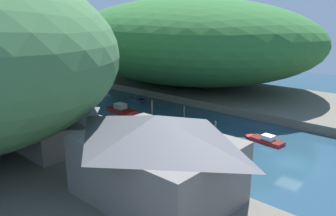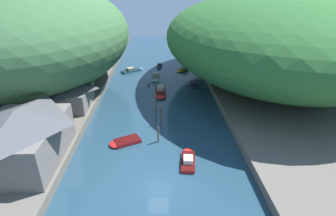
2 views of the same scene
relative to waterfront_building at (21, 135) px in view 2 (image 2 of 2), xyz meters
The scene contains 22 objects.
water_surface 30.57m from the waterfront_building, 57.46° to the left, with size 130.00×130.00×0.00m, color #234256.
left_bank 26.53m from the waterfront_building, 103.77° to the left, with size 22.00×120.00×1.26m.
right_bank 46.52m from the waterfront_building, 33.32° to the left, with size 22.00×120.00×1.26m.
hillside_left 29.51m from the waterfront_building, 104.80° to the left, with size 35.47×49.65×20.42m.
hillside_right 50.24m from the waterfront_building, 37.08° to the left, with size 43.03×60.25×18.26m.
waterfront_building is the anchor object (origin of this frame).
boathouse_shed 15.58m from the waterfront_building, 88.70° to the left, with size 8.41×8.69×4.81m.
boat_moored_right 37.69m from the waterfront_building, 65.07° to the left, with size 2.13×4.54×1.59m.
boat_navy_launch 13.19m from the waterfront_building, 24.39° to the left, with size 5.01×3.88×0.48m.
boat_far_upstream 29.39m from the waterfront_building, 54.61° to the left, with size 2.21×6.53×1.49m.
boat_red_skiff 46.70m from the waterfront_building, 60.09° to the left, with size 4.68×5.08×1.35m.
boat_mid_channel 37.54m from the waterfront_building, 49.17° to the left, with size 1.68×4.04×0.99m.
boat_near_quay 41.18m from the waterfront_building, 76.26° to the left, with size 6.35×5.54×1.11m.
boat_cabin_cruiser 46.62m from the waterfront_building, 68.85° to the left, with size 1.72×4.05×0.95m.
boat_open_rowboat 20.67m from the waterfront_building, ahead, with size 2.29×5.42×1.00m.
boat_white_cruiser 53.86m from the waterfront_building, 62.92° to the left, with size 2.35×3.48×0.43m.
mooring_post_nearest 17.50m from the waterfront_building, 18.16° to the left, with size 0.27×0.27×2.60m.
mooring_post_second 20.15m from the waterfront_building, 32.79° to the left, with size 0.21×0.21×3.47m.
mooring_post_middle 22.82m from the waterfront_building, 45.47° to the left, with size 0.25×0.25×3.61m.
channel_buoy_near 32.30m from the waterfront_building, 63.60° to the left, with size 0.52×0.52×0.78m.
person_on_quay 4.51m from the waterfront_building, ahead, with size 0.26×0.40×1.69m.
person_by_boathouse 4.22m from the waterfront_building, ahead, with size 0.32×0.43×1.69m.
Camera 2 is at (0.25, -22.73, 21.03)m, focal length 28.00 mm.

